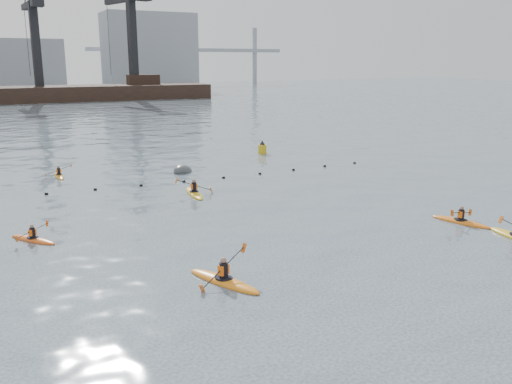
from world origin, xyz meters
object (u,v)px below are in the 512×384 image
kayaker_4 (461,221)px  kayaker_5 (59,175)px  kayaker_2 (33,239)px  mooring_buoy (183,172)px  kayaker_3 (194,193)px  kayaker_0 (224,280)px  nav_buoy (262,149)px

kayaker_4 → kayaker_5: size_ratio=1.14×
kayaker_2 → mooring_buoy: size_ratio=1.21×
kayaker_4 → kayaker_2: bearing=-35.6°
kayaker_3 → mooring_buoy: (1.76, 7.26, -0.11)m
kayaker_2 → kayaker_4: bearing=-55.1°
kayaker_3 → kayaker_5: size_ratio=1.24×
kayaker_0 → kayaker_3: 14.36m
kayaker_2 → mooring_buoy: 17.12m
nav_buoy → mooring_buoy: bearing=-153.2°
kayaker_4 → mooring_buoy: size_ratio=1.52×
kayaker_3 → mooring_buoy: bearing=82.8°
kayaker_2 → kayaker_4: 21.43m
kayaker_0 → kayaker_2: kayaker_0 is taller
kayaker_2 → nav_buoy: 27.10m
kayaker_0 → kayaker_3: kayaker_0 is taller
kayaker_2 → nav_buoy: bearing=2.9°
kayaker_0 → mooring_buoy: kayaker_0 is taller
kayaker_3 → nav_buoy: size_ratio=2.54×
nav_buoy → kayaker_3: bearing=-132.7°
kayaker_0 → kayaker_4: size_ratio=1.10×
kayaker_5 → kayaker_0: bearing=-83.2°
kayaker_3 → nav_buoy: nav_buoy is taller
kayaker_3 → kayaker_0: bearing=-99.4°
mooring_buoy → kayaker_0: bearing=-105.0°
kayaker_2 → kayaker_3: (9.98, 5.21, 0.02)m
kayaker_2 → kayaker_5: bearing=42.2°
kayaker_0 → kayaker_4: (14.20, 1.69, -0.01)m
kayaker_4 → mooring_buoy: kayaker_4 is taller
kayaker_5 → nav_buoy: nav_buoy is taller
kayaker_5 → nav_buoy: (17.98, 2.36, 0.34)m
kayaker_0 → kayaker_4: 14.30m
kayaker_2 → kayaker_4: size_ratio=0.80×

